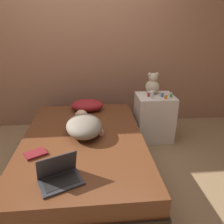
{
  "coord_description": "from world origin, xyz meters",
  "views": [
    {
      "loc": [
        0.12,
        -2.14,
        1.61
      ],
      "look_at": [
        0.35,
        0.25,
        0.6
      ],
      "focal_mm": 35.0,
      "sensor_mm": 36.0,
      "label": 1
    }
  ],
  "objects_px": {
    "pillow": "(87,105)",
    "bottle_blue": "(162,94)",
    "bottle_clear": "(152,95)",
    "book": "(36,154)",
    "bottle_red": "(149,94)",
    "bottle_green": "(171,95)",
    "laptop": "(60,176)",
    "teddy_bear": "(153,85)",
    "person_lying": "(84,125)",
    "bottle_orange": "(166,96)"
  },
  "relations": [
    {
      "from": "laptop",
      "to": "bottle_red",
      "type": "xyz_separation_m",
      "value": [
        1.05,
        1.33,
        0.22
      ]
    },
    {
      "from": "person_lying",
      "to": "bottle_orange",
      "type": "bearing_deg",
      "value": 13.53
    },
    {
      "from": "pillow",
      "to": "teddy_bear",
      "type": "bearing_deg",
      "value": -1.77
    },
    {
      "from": "bottle_green",
      "to": "bottle_blue",
      "type": "xyz_separation_m",
      "value": [
        -0.11,
        0.04,
        0.0
      ]
    },
    {
      "from": "bottle_clear",
      "to": "bottle_red",
      "type": "distance_m",
      "value": 0.09
    },
    {
      "from": "pillow",
      "to": "laptop",
      "type": "distance_m",
      "value": 1.5
    },
    {
      "from": "bottle_green",
      "to": "bottle_red",
      "type": "height_order",
      "value": "same"
    },
    {
      "from": "pillow",
      "to": "person_lying",
      "type": "distance_m",
      "value": 0.69
    },
    {
      "from": "laptop",
      "to": "bottle_red",
      "type": "height_order",
      "value": "bottle_red"
    },
    {
      "from": "bottle_green",
      "to": "bottle_clear",
      "type": "xyz_separation_m",
      "value": [
        -0.27,
        -0.01,
        0.02
      ]
    },
    {
      "from": "person_lying",
      "to": "bottle_red",
      "type": "height_order",
      "value": "bottle_red"
    },
    {
      "from": "teddy_bear",
      "to": "bottle_orange",
      "type": "distance_m",
      "value": 0.29
    },
    {
      "from": "pillow",
      "to": "book",
      "type": "xyz_separation_m",
      "value": [
        -0.48,
        -1.09,
        -0.07
      ]
    },
    {
      "from": "bottle_green",
      "to": "teddy_bear",
      "type": "bearing_deg",
      "value": 136.5
    },
    {
      "from": "laptop",
      "to": "book",
      "type": "bearing_deg",
      "value": 101.66
    },
    {
      "from": "bottle_green",
      "to": "bottle_blue",
      "type": "bearing_deg",
      "value": 159.59
    },
    {
      "from": "bottle_red",
      "to": "laptop",
      "type": "bearing_deg",
      "value": -128.27
    },
    {
      "from": "bottle_green",
      "to": "bottle_blue",
      "type": "relative_size",
      "value": 0.95
    },
    {
      "from": "bottle_blue",
      "to": "book",
      "type": "height_order",
      "value": "bottle_blue"
    },
    {
      "from": "bottle_red",
      "to": "bottle_green",
      "type": "bearing_deg",
      "value": -14.52
    },
    {
      "from": "bottle_clear",
      "to": "laptop",
      "type": "bearing_deg",
      "value": -130.47
    },
    {
      "from": "pillow",
      "to": "person_lying",
      "type": "xyz_separation_m",
      "value": [
        -0.03,
        -0.69,
        0.02
      ]
    },
    {
      "from": "person_lying",
      "to": "teddy_bear",
      "type": "height_order",
      "value": "teddy_bear"
    },
    {
      "from": "pillow",
      "to": "bottle_clear",
      "type": "xyz_separation_m",
      "value": [
        0.86,
        -0.24,
        0.21
      ]
    },
    {
      "from": "pillow",
      "to": "laptop",
      "type": "bearing_deg",
      "value": -97.87
    },
    {
      "from": "bottle_blue",
      "to": "pillow",
      "type": "bearing_deg",
      "value": 169.71
    },
    {
      "from": "person_lying",
      "to": "bottle_clear",
      "type": "height_order",
      "value": "bottle_clear"
    },
    {
      "from": "laptop",
      "to": "teddy_bear",
      "type": "bearing_deg",
      "value": 28.83
    },
    {
      "from": "teddy_bear",
      "to": "bottle_green",
      "type": "distance_m",
      "value": 0.3
    },
    {
      "from": "bottle_clear",
      "to": "bottle_red",
      "type": "xyz_separation_m",
      "value": [
        -0.01,
        0.08,
        -0.02
      ]
    },
    {
      "from": "teddy_bear",
      "to": "bottle_red",
      "type": "height_order",
      "value": "teddy_bear"
    },
    {
      "from": "bottle_orange",
      "to": "book",
      "type": "height_order",
      "value": "bottle_orange"
    },
    {
      "from": "pillow",
      "to": "book",
      "type": "distance_m",
      "value": 1.19
    },
    {
      "from": "laptop",
      "to": "bottle_red",
      "type": "bearing_deg",
      "value": 28.29
    },
    {
      "from": "pillow",
      "to": "bottle_green",
      "type": "relative_size",
      "value": 7.0
    },
    {
      "from": "person_lying",
      "to": "bottle_green",
      "type": "height_order",
      "value": "bottle_green"
    },
    {
      "from": "teddy_bear",
      "to": "book",
      "type": "bearing_deg",
      "value": -142.95
    },
    {
      "from": "bottle_red",
      "to": "book",
      "type": "relative_size",
      "value": 0.28
    },
    {
      "from": "bottle_blue",
      "to": "bottle_red",
      "type": "relative_size",
      "value": 1.06
    },
    {
      "from": "person_lying",
      "to": "bottle_blue",
      "type": "relative_size",
      "value": 10.16
    },
    {
      "from": "bottle_green",
      "to": "pillow",
      "type": "bearing_deg",
      "value": 168.68
    },
    {
      "from": "teddy_bear",
      "to": "bottle_clear",
      "type": "relative_size",
      "value": 2.89
    },
    {
      "from": "bottle_orange",
      "to": "bottle_red",
      "type": "xyz_separation_m",
      "value": [
        -0.19,
        0.12,
        -0.0
      ]
    },
    {
      "from": "person_lying",
      "to": "bottle_orange",
      "type": "xyz_separation_m",
      "value": [
        1.06,
        0.41,
        0.17
      ]
    },
    {
      "from": "pillow",
      "to": "bottle_blue",
      "type": "distance_m",
      "value": 1.05
    },
    {
      "from": "teddy_bear",
      "to": "bottle_blue",
      "type": "bearing_deg",
      "value": -57.97
    },
    {
      "from": "bottle_blue",
      "to": "bottle_red",
      "type": "height_order",
      "value": "bottle_blue"
    },
    {
      "from": "teddy_bear",
      "to": "bottle_blue",
      "type": "xyz_separation_m",
      "value": [
        0.1,
        -0.16,
        -0.1
      ]
    },
    {
      "from": "pillow",
      "to": "bottle_red",
      "type": "bearing_deg",
      "value": -10.23
    },
    {
      "from": "bottle_red",
      "to": "bottle_clear",
      "type": "bearing_deg",
      "value": -79.86
    }
  ]
}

